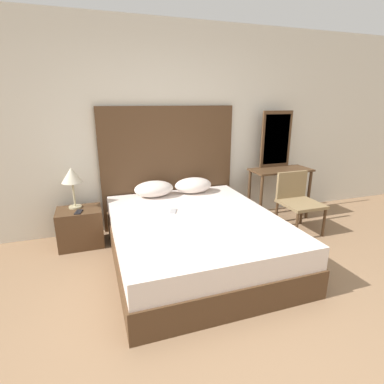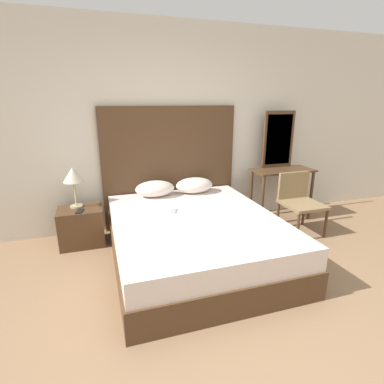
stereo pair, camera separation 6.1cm
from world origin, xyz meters
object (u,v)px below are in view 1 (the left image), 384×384
phone_on_bed (173,211)px  phone_on_nightstand (79,212)px  vanity_desk (280,179)px  table_lamp (72,177)px  bed (195,238)px  chair (297,198)px  nightstand (81,227)px

phone_on_bed → phone_on_nightstand: phone_on_bed is taller
phone_on_bed → vanity_desk: 1.87m
table_lamp → vanity_desk: (2.85, -0.08, -0.25)m
bed → chair: chair is taller
bed → phone_on_nightstand: size_ratio=13.14×
nightstand → vanity_desk: size_ratio=0.58×
chair → phone_on_bed: bearing=-177.1°
table_lamp → phone_on_nightstand: table_lamp is taller
bed → nightstand: bed is taller
phone_on_nightstand → chair: size_ratio=0.21×
bed → nightstand: 1.44m
nightstand → bed: bearing=-32.8°
table_lamp → vanity_desk: 2.87m
vanity_desk → chair: chair is taller
bed → phone_on_nightstand: 1.40m
nightstand → chair: 2.84m
bed → phone_on_nightstand: bearing=150.7°
phone_on_bed → nightstand: (-1.03, 0.55, -0.28)m
bed → phone_on_nightstand: bed is taller
bed → vanity_desk: 1.82m
bed → table_lamp: table_lamp is taller
phone_on_nightstand → nightstand: bearing=92.1°
phone_on_nightstand → chair: (2.79, -0.36, -0.02)m
table_lamp → vanity_desk: size_ratio=0.56×
bed → chair: bearing=11.5°
phone_on_bed → bed: bearing=-51.2°
vanity_desk → nightstand: bearing=179.9°
phone_on_nightstand → phone_on_bed: bearing=-23.7°
vanity_desk → bed: bearing=-154.2°
nightstand → phone_on_nightstand: 0.26m
phone_on_bed → chair: chair is taller
vanity_desk → chair: 0.48m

